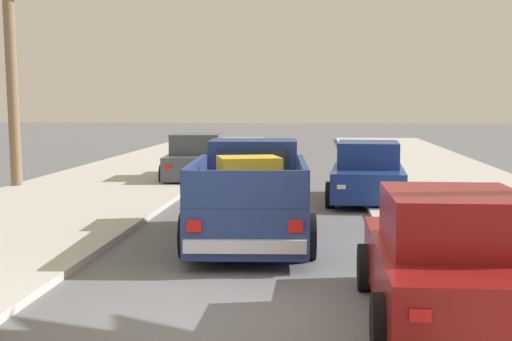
{
  "coord_description": "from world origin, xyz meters",
  "views": [
    {
      "loc": [
        1.25,
        -8.82,
        2.58
      ],
      "look_at": [
        0.01,
        5.99,
        1.2
      ],
      "focal_mm": 52.73,
      "sensor_mm": 36.0,
      "label": 1
    }
  ],
  "objects_px": {
    "car_right_near": "(197,159)",
    "car_left_near": "(368,174)",
    "pickup_truck": "(251,198)",
    "car_left_mid": "(451,261)"
  },
  "relations": [
    {
      "from": "car_right_near",
      "to": "car_left_near",
      "type": "bearing_deg",
      "value": -41.31
    },
    {
      "from": "car_left_near",
      "to": "pickup_truck",
      "type": "bearing_deg",
      "value": -113.67
    },
    {
      "from": "car_left_mid",
      "to": "car_right_near",
      "type": "bearing_deg",
      "value": 109.92
    },
    {
      "from": "car_left_near",
      "to": "car_left_mid",
      "type": "relative_size",
      "value": 1.02
    },
    {
      "from": "car_right_near",
      "to": "car_left_mid",
      "type": "xyz_separation_m",
      "value": [
        5.46,
        -15.08,
        0.0
      ]
    },
    {
      "from": "car_right_near",
      "to": "car_left_mid",
      "type": "relative_size",
      "value": 1.02
    },
    {
      "from": "car_left_near",
      "to": "car_right_near",
      "type": "height_order",
      "value": "same"
    },
    {
      "from": "car_left_mid",
      "to": "pickup_truck",
      "type": "bearing_deg",
      "value": 120.06
    },
    {
      "from": "car_right_near",
      "to": "car_left_mid",
      "type": "distance_m",
      "value": 16.04
    },
    {
      "from": "pickup_truck",
      "to": "car_left_mid",
      "type": "xyz_separation_m",
      "value": [
        2.79,
        -4.82,
        -0.09
      ]
    }
  ]
}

